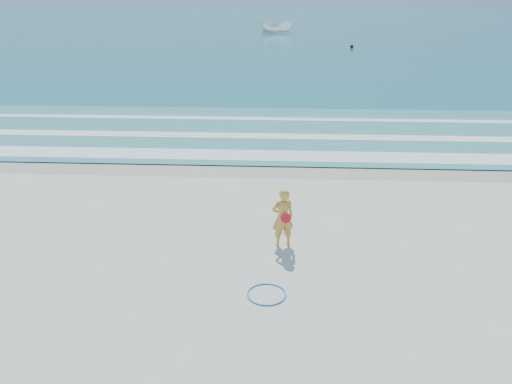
{
  "coord_description": "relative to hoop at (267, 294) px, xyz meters",
  "views": [
    {
      "loc": [
        1.41,
        -9.1,
        6.36
      ],
      "look_at": [
        0.71,
        4.0,
        1.0
      ],
      "focal_mm": 35.0,
      "sensor_mm": 36.0,
      "label": 1
    }
  ],
  "objects": [
    {
      "name": "shallow",
      "position": [
        -1.14,
        13.63,
        0.03
      ],
      "size": [
        400.0,
        10.0,
        0.01
      ],
      "primitive_type": "cube",
      "color": "#59B7AD",
      "rests_on": "ocean"
    },
    {
      "name": "woman",
      "position": [
        0.34,
        2.38,
        0.79
      ],
      "size": [
        0.67,
        0.54,
        1.61
      ],
      "color": "gold",
      "rests_on": "ground"
    },
    {
      "name": "foam_mid",
      "position": [
        -1.14,
        12.83,
        0.04
      ],
      "size": [
        400.0,
        0.9,
        0.01
      ],
      "primitive_type": "cube",
      "color": "white",
      "rests_on": "shallow"
    },
    {
      "name": "foam_near",
      "position": [
        -1.14,
        9.93,
        0.04
      ],
      "size": [
        400.0,
        1.4,
        0.01
      ],
      "primitive_type": "cube",
      "color": "white",
      "rests_on": "shallow"
    },
    {
      "name": "foam_far",
      "position": [
        -1.14,
        16.13,
        0.04
      ],
      "size": [
        400.0,
        0.6,
        0.01
      ],
      "primitive_type": "cube",
      "color": "white",
      "rests_on": "shallow"
    },
    {
      "name": "buoy",
      "position": [
        8.06,
        50.14,
        0.22
      ],
      "size": [
        0.39,
        0.39,
        0.39
      ],
      "primitive_type": "sphere",
      "color": "black",
      "rests_on": "ocean"
    },
    {
      "name": "hoop",
      "position": [
        0.0,
        0.0,
        0.0
      ],
      "size": [
        0.92,
        0.92,
        0.03
      ],
      "primitive_type": "torus",
      "rotation": [
        0.0,
        0.0,
        -0.04
      ],
      "color": "#0C86E6",
      "rests_on": "ground"
    },
    {
      "name": "ground",
      "position": [
        -1.14,
        -0.37,
        -0.02
      ],
      "size": [
        400.0,
        400.0,
        0.0
      ],
      "primitive_type": "plane",
      "color": "silver",
      "rests_on": "ground"
    },
    {
      "name": "wet_sand",
      "position": [
        -1.14,
        8.63,
        -0.01
      ],
      "size": [
        400.0,
        2.4,
        0.0
      ],
      "primitive_type": "cube",
      "color": "#B2A893",
      "rests_on": "ground"
    },
    {
      "name": "boat",
      "position": [
        -0.8,
        70.21,
        1.02
      ],
      "size": [
        5.38,
        2.6,
        2.0
      ],
      "primitive_type": "imported",
      "rotation": [
        0.0,
        0.0,
        1.44
      ],
      "color": "white",
      "rests_on": "ocean"
    },
    {
      "name": "ocean",
      "position": [
        -1.14,
        104.63,
        0.0
      ],
      "size": [
        400.0,
        190.0,
        0.04
      ],
      "primitive_type": "cube",
      "color": "#19727F",
      "rests_on": "ground"
    }
  ]
}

